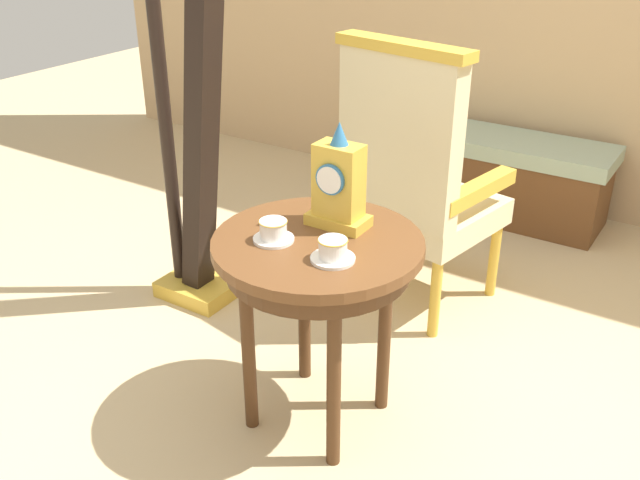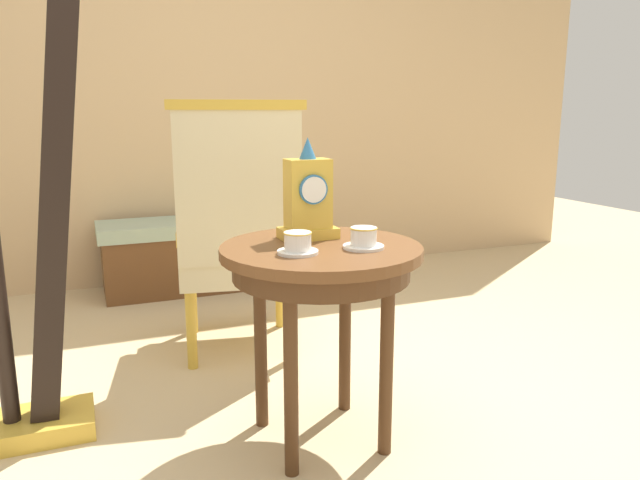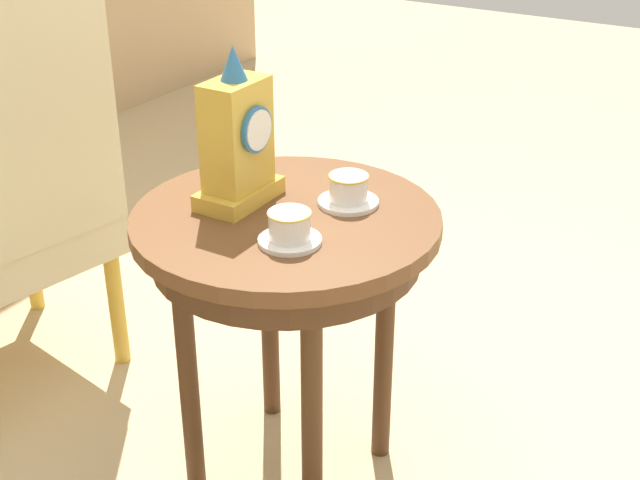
{
  "view_description": "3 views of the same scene",
  "coord_description": "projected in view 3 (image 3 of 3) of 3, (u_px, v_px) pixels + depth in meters",
  "views": [
    {
      "loc": [
        1.04,
        -1.59,
        1.64
      ],
      "look_at": [
        -0.05,
        0.11,
        0.62
      ],
      "focal_mm": 39.83,
      "sensor_mm": 36.0,
      "label": 1
    },
    {
      "loc": [
        -0.7,
        -1.71,
        1.1
      ],
      "look_at": [
        0.01,
        0.06,
        0.68
      ],
      "focal_mm": 33.69,
      "sensor_mm": 36.0,
      "label": 2
    },
    {
      "loc": [
        -1.37,
        -0.89,
        1.45
      ],
      "look_at": [
        0.08,
        -0.01,
        0.59
      ],
      "focal_mm": 49.17,
      "sensor_mm": 36.0,
      "label": 3
    }
  ],
  "objects": [
    {
      "name": "side_table",
      "position": [
        286.0,
        250.0,
        1.85
      ],
      "size": [
        0.65,
        0.65,
        0.68
      ],
      "color": "brown",
      "rests_on": "ground"
    },
    {
      "name": "mantel_clock",
      "position": [
        238.0,
        142.0,
        1.81
      ],
      "size": [
        0.19,
        0.11,
        0.34
      ],
      "color": "gold",
      "rests_on": "side_table"
    },
    {
      "name": "ground_plane",
      "position": [
        297.0,
        468.0,
        2.11
      ],
      "size": [
        10.0,
        10.0,
        0.0
      ],
      "primitive_type": "plane",
      "color": "tan"
    },
    {
      "name": "teacup_left",
      "position": [
        290.0,
        228.0,
        1.68
      ],
      "size": [
        0.12,
        0.12,
        0.07
      ],
      "color": "white",
      "rests_on": "side_table"
    },
    {
      "name": "teacup_right",
      "position": [
        348.0,
        191.0,
        1.84
      ],
      "size": [
        0.13,
        0.13,
        0.07
      ],
      "color": "white",
      "rests_on": "side_table"
    }
  ]
}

